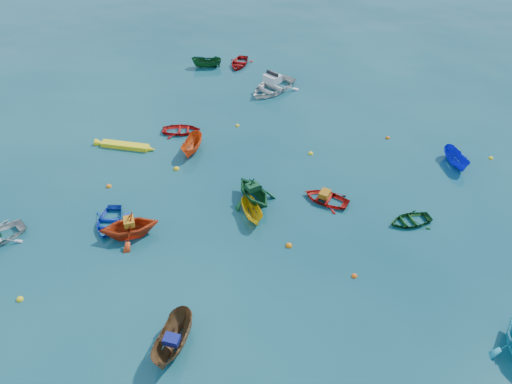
% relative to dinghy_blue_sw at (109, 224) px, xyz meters
% --- Properties ---
extents(ground, '(160.00, 160.00, 0.00)m').
position_rel_dinghy_blue_sw_xyz_m(ground, '(6.46, 0.57, 0.00)').
color(ground, '#0A3948').
rests_on(ground, ground).
extents(dinghy_blue_sw, '(2.85, 3.26, 0.57)m').
position_rel_dinghy_blue_sw_xyz_m(dinghy_blue_sw, '(0.00, 0.00, 0.00)').
color(dinghy_blue_sw, '#0E34B8').
rests_on(dinghy_blue_sw, ground).
extents(sampan_brown_mid, '(1.72, 3.33, 1.23)m').
position_rel_dinghy_blue_sw_xyz_m(sampan_brown_mid, '(7.56, -5.24, 0.00)').
color(sampan_brown_mid, brown).
rests_on(sampan_brown_mid, ground).
extents(dinghy_orange_w, '(4.10, 4.05, 1.64)m').
position_rel_dinghy_blue_sw_xyz_m(dinghy_orange_w, '(1.65, -0.24, 0.00)').
color(dinghy_orange_w, red).
rests_on(dinghy_orange_w, ground).
extents(sampan_yellow_mid, '(2.33, 2.40, 0.94)m').
position_rel_dinghy_blue_sw_xyz_m(sampan_yellow_mid, '(7.00, 3.90, 0.00)').
color(sampan_yellow_mid, gold).
rests_on(sampan_yellow_mid, ground).
extents(dinghy_green_e, '(3.00, 2.92, 0.51)m').
position_rel_dinghy_blue_sw_xyz_m(dinghy_green_e, '(15.20, 7.16, 0.00)').
color(dinghy_green_e, '#0F4216').
rests_on(dinghy_green_e, ground).
extents(dinghy_red_nw, '(3.27, 2.91, 0.56)m').
position_rel_dinghy_blue_sw_xyz_m(dinghy_red_nw, '(-1.36, 9.98, 0.00)').
color(dinghy_red_nw, '#AE110E').
rests_on(dinghy_red_nw, ground).
extents(sampan_orange_n, '(1.59, 2.90, 1.06)m').
position_rel_dinghy_blue_sw_xyz_m(sampan_orange_n, '(0.58, 8.21, 0.00)').
color(sampan_orange_n, '#DF4E15').
rests_on(sampan_orange_n, ground).
extents(dinghy_green_n, '(4.03, 3.93, 1.61)m').
position_rel_dinghy_blue_sw_xyz_m(dinghy_green_n, '(6.48, 5.19, 0.00)').
color(dinghy_green_n, '#145629').
rests_on(dinghy_green_n, ground).
extents(dinghy_red_ne, '(2.82, 2.09, 0.57)m').
position_rel_dinghy_blue_sw_xyz_m(dinghy_red_ne, '(10.32, 7.02, 0.00)').
color(dinghy_red_ne, red).
rests_on(dinghy_red_ne, ground).
extents(sampan_blue_far, '(2.27, 2.65, 0.99)m').
position_rel_dinghy_blue_sw_xyz_m(sampan_blue_far, '(16.73, 14.01, 0.00)').
color(sampan_blue_far, '#101CD4').
rests_on(sampan_blue_far, ground).
extents(dinghy_red_far, '(2.59, 3.24, 0.60)m').
position_rel_dinghy_blue_sw_xyz_m(dinghy_red_far, '(-2.58, 21.66, 0.00)').
color(dinghy_red_far, '#AF110E').
rests_on(dinghy_red_far, ground).
extents(sampan_green_far, '(2.76, 2.00, 1.00)m').
position_rel_dinghy_blue_sw_xyz_m(sampan_green_far, '(-4.96, 20.09, 0.00)').
color(sampan_green_far, '#0F441C').
rests_on(sampan_green_far, ground).
extents(kayak_yellow, '(4.03, 1.49, 0.40)m').
position_rel_dinghy_blue_sw_xyz_m(kayak_yellow, '(-3.81, 6.70, 0.00)').
color(kayak_yellow, yellow).
rests_on(kayak_yellow, ground).
extents(motorboat_white, '(4.42, 5.21, 1.52)m').
position_rel_dinghy_blue_sw_xyz_m(motorboat_white, '(1.95, 18.45, 0.00)').
color(motorboat_white, silver).
rests_on(motorboat_white, ground).
extents(tarp_blue_a, '(0.74, 0.61, 0.32)m').
position_rel_dinghy_blue_sw_xyz_m(tarp_blue_a, '(7.59, -5.39, 0.78)').
color(tarp_blue_a, navy).
rests_on(tarp_blue_a, sampan_brown_mid).
extents(tarp_orange_a, '(0.87, 0.89, 0.34)m').
position_rel_dinghy_blue_sw_xyz_m(tarp_orange_a, '(1.69, -0.21, 0.99)').
color(tarp_orange_a, orange).
rests_on(tarp_orange_a, dinghy_orange_w).
extents(tarp_green_b, '(0.87, 0.91, 0.35)m').
position_rel_dinghy_blue_sw_xyz_m(tarp_green_b, '(6.40, 5.25, 0.98)').
color(tarp_green_b, '#104222').
rests_on(tarp_green_b, dinghy_green_n).
extents(tarp_orange_b, '(0.57, 0.74, 0.34)m').
position_rel_dinghy_blue_sw_xyz_m(tarp_orange_b, '(10.22, 7.03, 0.46)').
color(tarp_orange_b, '#B06812').
rests_on(tarp_orange_b, dinghy_red_ne).
extents(buoy_ye_a, '(0.34, 0.34, 0.34)m').
position_rel_dinghy_blue_sw_xyz_m(buoy_ye_a, '(-0.51, -6.08, 0.00)').
color(buoy_ye_a, yellow).
rests_on(buoy_ye_a, ground).
extents(buoy_or_b, '(0.30, 0.30, 0.30)m').
position_rel_dinghy_blue_sw_xyz_m(buoy_or_b, '(13.50, 1.98, 0.00)').
color(buoy_or_b, '#FF5F0D').
rests_on(buoy_or_b, ground).
extents(buoy_ye_b, '(0.38, 0.38, 0.38)m').
position_rel_dinghy_blue_sw_xyz_m(buoy_ye_b, '(0.66, 6.00, 0.00)').
color(buoy_ye_b, yellow).
rests_on(buoy_ye_b, ground).
extents(buoy_or_c, '(0.34, 0.34, 0.34)m').
position_rel_dinghy_blue_sw_xyz_m(buoy_or_c, '(-2.13, 2.74, 0.00)').
color(buoy_or_c, orange).
rests_on(buoy_or_c, ground).
extents(buoy_ye_c, '(0.34, 0.34, 0.34)m').
position_rel_dinghy_blue_sw_xyz_m(buoy_ye_c, '(7.86, 11.23, 0.00)').
color(buoy_ye_c, yellow).
rests_on(buoy_ye_c, ground).
extents(buoy_or_d, '(0.37, 0.37, 0.37)m').
position_rel_dinghy_blue_sw_xyz_m(buoy_or_d, '(9.75, 2.59, 0.00)').
color(buoy_or_d, orange).
rests_on(buoy_or_d, ground).
extents(buoy_ye_d, '(0.29, 0.29, 0.29)m').
position_rel_dinghy_blue_sw_xyz_m(buoy_ye_d, '(1.85, 12.38, 0.00)').
color(buoy_ye_d, yellow).
rests_on(buoy_ye_d, ground).
extents(buoy_or_e, '(0.31, 0.31, 0.31)m').
position_rel_dinghy_blue_sw_xyz_m(buoy_or_e, '(12.07, 15.28, 0.00)').
color(buoy_or_e, '#D8610B').
rests_on(buoy_or_e, ground).
extents(buoy_ye_e, '(0.30, 0.30, 0.30)m').
position_rel_dinghy_blue_sw_xyz_m(buoy_ye_e, '(18.81, 15.68, 0.00)').
color(buoy_ye_e, '#FFF11A').
rests_on(buoy_ye_e, ground).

